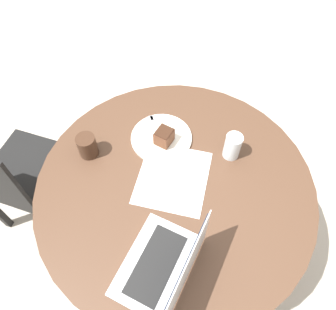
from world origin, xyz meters
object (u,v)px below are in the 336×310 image
object	(u,v)px
coffee_glass	(87,146)
laptop	(165,266)
chair	(19,178)
plate	(161,138)

from	to	relation	value
coffee_glass	laptop	xyz separation A→B (m)	(-0.30, -0.51, -0.00)
chair	coffee_glass	size ratio (longest dim) A/B	8.71
chair	plate	size ratio (longest dim) A/B	3.36
chair	laptop	xyz separation A→B (m)	(-0.16, -0.91, 0.34)
coffee_glass	chair	bearing A→B (deg)	110.24
plate	laptop	distance (m)	0.57
chair	plate	bearing A→B (deg)	21.47
coffee_glass	laptop	size ratio (longest dim) A/B	0.32
plate	chair	bearing A→B (deg)	118.50
laptop	chair	bearing A→B (deg)	80.67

